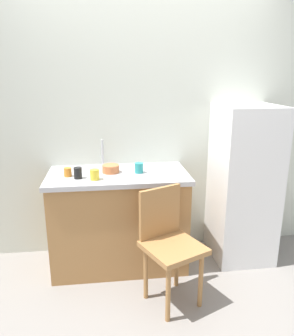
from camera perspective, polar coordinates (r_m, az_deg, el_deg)
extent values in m
plane|color=gray|center=(2.76, 1.31, -22.66)|extent=(8.00, 8.00, 0.00)
cube|color=silver|center=(3.17, -1.22, 8.18)|extent=(4.80, 0.10, 2.58)
cube|color=#A87542|center=(3.07, -4.82, -9.12)|extent=(1.18, 0.60, 0.84)
cube|color=#B7B7BC|center=(2.91, -5.02, -1.23)|extent=(1.22, 0.64, 0.04)
cylinder|color=#B7B7BC|center=(3.11, -7.66, 2.60)|extent=(0.02, 0.02, 0.25)
cube|color=white|center=(3.22, 16.21, -2.65)|extent=(0.52, 0.57, 1.45)
cylinder|color=#A87542|center=(2.50, 3.65, -20.79)|extent=(0.04, 0.04, 0.45)
cylinder|color=#A87542|center=(2.66, 9.22, -18.52)|extent=(0.04, 0.04, 0.45)
cylinder|color=#A87542|center=(2.70, -0.21, -17.58)|extent=(0.04, 0.04, 0.45)
cylinder|color=#A87542|center=(2.85, 5.13, -15.74)|extent=(0.04, 0.04, 0.45)
cube|color=#A87542|center=(2.54, 4.57, -13.53)|extent=(0.53, 0.53, 0.04)
cube|color=#A87542|center=(2.58, 2.23, -7.58)|extent=(0.34, 0.18, 0.40)
cylinder|color=#C67042|center=(2.91, -6.26, -0.13)|extent=(0.15, 0.15, 0.07)
cylinder|color=teal|center=(2.88, -1.39, 0.02)|extent=(0.07, 0.07, 0.09)
cylinder|color=yellow|center=(2.73, -8.98, -1.13)|extent=(0.07, 0.07, 0.09)
cylinder|color=black|center=(2.79, -11.80, -0.84)|extent=(0.07, 0.07, 0.09)
cylinder|color=orange|center=(2.87, -13.48, -0.68)|extent=(0.06, 0.06, 0.07)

